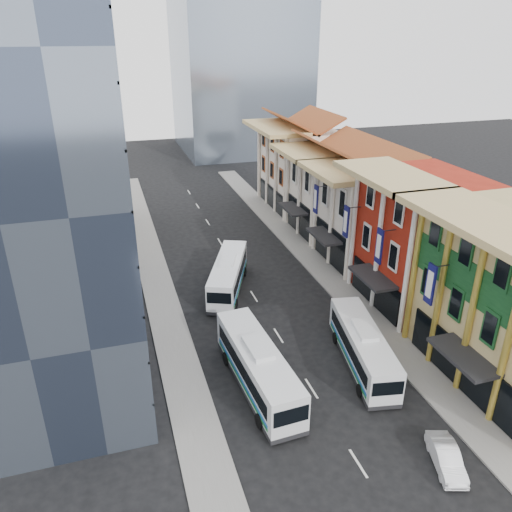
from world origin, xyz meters
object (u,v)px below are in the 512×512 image
object	(u,v)px
bus_right	(363,347)
bus_left_far	(228,274)
office_tower	(29,160)
bus_left_near	(258,367)
sedan_right	(446,458)

from	to	relation	value
bus_right	bus_left_far	bearing A→B (deg)	124.88
office_tower	bus_left_near	size ratio (longest dim) A/B	2.66
bus_left_far	sedan_right	distance (m)	25.54
bus_right	bus_left_near	bearing A→B (deg)	-168.38
office_tower	bus_left_far	xyz separation A→B (m)	(15.00, 4.97, -13.31)
office_tower	bus_left_far	world-z (taller)	office_tower
bus_left_near	sedan_right	distance (m)	12.96
bus_left_near	bus_left_far	bearing A→B (deg)	80.39
sedan_right	bus_left_far	bearing A→B (deg)	122.41
bus_right	sedan_right	bearing A→B (deg)	-79.08
office_tower	bus_left_far	distance (m)	20.66
office_tower	bus_left_near	distance (m)	21.20
office_tower	bus_right	xyz separation A→B (m)	(21.63, -9.61, -13.34)
bus_left_far	bus_left_near	bearing A→B (deg)	-73.43
office_tower	sedan_right	size ratio (longest dim) A/B	7.77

